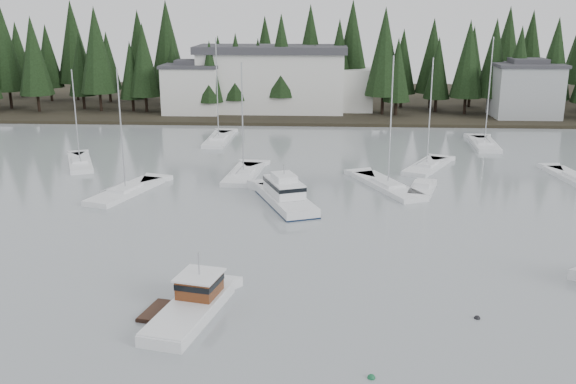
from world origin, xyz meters
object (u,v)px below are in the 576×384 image
at_px(house_east_a, 525,89).
at_px(sailboat_4, 219,140).
at_px(sailboat_2, 80,164).
at_px(sailboat_3, 484,145).
at_px(sailboat_5, 244,176).
at_px(cabin_cruiser_center, 285,197).
at_px(lobster_boat_brown, 191,307).
at_px(sailboat_1, 427,168).
at_px(runabout_1, 422,190).
at_px(sailboat_10, 126,193).
at_px(sailboat_7, 388,188).
at_px(harbor_inn, 284,79).
at_px(house_west, 192,88).

distance_m(house_east_a, sailboat_4, 50.63).
bearing_deg(sailboat_2, sailboat_4, -66.82).
bearing_deg(sailboat_3, sailboat_5, 124.42).
bearing_deg(cabin_cruiser_center, lobster_boat_brown, 147.91).
relative_size(house_east_a, sailboat_1, 0.83).
xyz_separation_m(cabin_cruiser_center, runabout_1, (13.27, 4.88, -0.51)).
relative_size(lobster_boat_brown, sailboat_10, 0.67).
bearing_deg(sailboat_10, sailboat_7, -64.99).
xyz_separation_m(lobster_boat_brown, sailboat_2, (-20.25, 36.52, -0.39)).
bearing_deg(sailboat_1, sailboat_5, 130.21).
xyz_separation_m(house_east_a, sailboat_3, (-11.09, -21.07, -4.83)).
bearing_deg(house_east_a, sailboat_4, -157.04).
relative_size(sailboat_2, sailboat_7, 0.84).
bearing_deg(cabin_cruiser_center, runabout_1, -91.05).
xyz_separation_m(cabin_cruiser_center, sailboat_10, (-15.73, 2.53, -0.58)).
bearing_deg(house_east_a, sailboat_1, -121.24).
xyz_separation_m(lobster_boat_brown, sailboat_3, (28.91, 49.59, -0.37)).
distance_m(sailboat_3, sailboat_10, 47.25).
xyz_separation_m(lobster_boat_brown, cabin_cruiser_center, (4.30, 22.45, 0.19)).
distance_m(harbor_inn, lobster_boat_brown, 75.19).
bearing_deg(sailboat_5, runabout_1, -99.64).
height_order(house_east_a, sailboat_1, sailboat_1).
relative_size(harbor_inn, lobster_boat_brown, 3.51).
height_order(cabin_cruiser_center, sailboat_5, sailboat_5).
distance_m(cabin_cruiser_center, sailboat_1, 20.85).
bearing_deg(sailboat_5, house_west, 23.80).
bearing_deg(sailboat_4, sailboat_5, -162.72).
xyz_separation_m(sailboat_10, runabout_1, (28.99, 2.35, 0.07)).
xyz_separation_m(sailboat_5, runabout_1, (18.31, -4.86, 0.07)).
distance_m(cabin_cruiser_center, sailboat_3, 36.64).
xyz_separation_m(sailboat_2, sailboat_5, (19.51, -4.34, 0.00)).
xyz_separation_m(sailboat_3, sailboat_4, (-35.32, 1.41, -0.01)).
xyz_separation_m(sailboat_2, sailboat_7, (34.54, -8.25, 0.01)).
relative_size(lobster_boat_brown, cabin_cruiser_center, 0.81).
height_order(harbor_inn, sailboat_4, sailboat_4).
xyz_separation_m(sailboat_5, sailboat_7, (15.03, -3.91, 0.00)).
bearing_deg(sailboat_5, sailboat_1, -72.00).
relative_size(house_east_a, sailboat_3, 0.73).
height_order(house_west, harbor_inn, harbor_inn).
xyz_separation_m(house_west, sailboat_7, (28.29, -43.38, -4.59)).
relative_size(cabin_cruiser_center, sailboat_2, 0.91).
bearing_deg(sailboat_3, sailboat_7, 149.57).
height_order(lobster_boat_brown, sailboat_3, sailboat_3).
height_order(cabin_cruiser_center, sailboat_3, sailboat_3).
bearing_deg(lobster_boat_brown, sailboat_3, -17.57).
distance_m(sailboat_3, sailboat_7, 25.85).
relative_size(harbor_inn, sailboat_2, 2.59).
bearing_deg(runabout_1, cabin_cruiser_center, 126.15).
relative_size(house_east_a, sailboat_7, 0.78).
distance_m(house_west, sailboat_4, 22.48).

